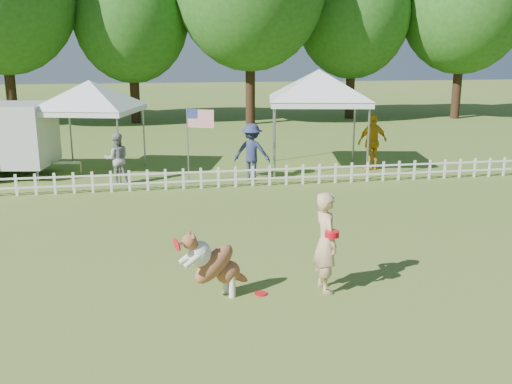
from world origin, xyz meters
TOP-DOWN VIEW (x-y plane):
  - ground at (0.00, 0.00)m, footprint 120.00×120.00m
  - picket_fence at (0.00, 7.00)m, footprint 22.00×0.08m
  - handler at (0.69, -0.45)m, footprint 0.44×0.63m
  - dog at (-1.12, -0.45)m, footprint 1.19×0.76m
  - frisbee_on_turf at (-0.38, -0.43)m, footprint 0.21×0.21m
  - canopy_tent_left at (-3.95, 9.66)m, footprint 3.44×3.44m
  - canopy_tent_right at (3.25, 9.03)m, footprint 3.61×3.61m
  - flag_pole at (-1.06, 7.62)m, footprint 0.83×0.45m
  - spectator_a at (-3.12, 8.02)m, footprint 0.80×0.67m
  - spectator_b at (0.87, 7.85)m, footprint 1.25×0.95m
  - spectator_c at (5.02, 8.67)m, footprint 1.16×0.69m
  - tree_left at (-9.00, 21.50)m, footprint 7.40×7.40m
  - tree_center_left at (-3.00, 22.50)m, footprint 6.00×6.00m
  - tree_center_right at (3.00, 21.00)m, footprint 7.60×7.60m
  - tree_right at (9.00, 22.50)m, footprint 6.20×6.20m
  - tree_far_right at (15.00, 21.50)m, footprint 7.00×7.00m

SIDE VIEW (x-z plane):
  - ground at x=0.00m, z-range 0.00..0.00m
  - frisbee_on_turf at x=-0.38m, z-range 0.00..0.02m
  - picket_fence at x=0.00m, z-range 0.00..0.60m
  - dog at x=-1.12m, z-range 0.00..1.17m
  - spectator_a at x=-3.12m, z-range 0.00..1.50m
  - handler at x=0.69m, z-range 0.00..1.67m
  - spectator_b at x=0.87m, z-range 0.00..1.71m
  - spectator_c at x=5.02m, z-range 0.00..1.86m
  - flag_pole at x=-1.06m, z-range 0.00..2.26m
  - canopy_tent_left at x=-3.95m, z-range 0.00..2.88m
  - canopy_tent_right at x=3.25m, z-range 0.00..3.18m
  - tree_center_left at x=-3.00m, z-range 0.00..9.80m
  - tree_right at x=9.00m, z-range 0.00..10.40m
  - tree_far_right at x=15.00m, z-range 0.00..11.40m
  - tree_left at x=-9.00m, z-range 0.00..12.00m
  - tree_center_right at x=3.00m, z-range 0.00..12.60m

